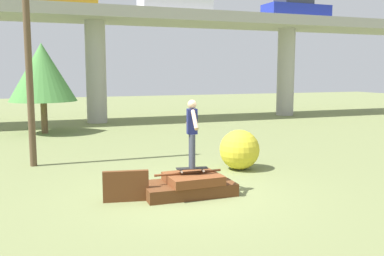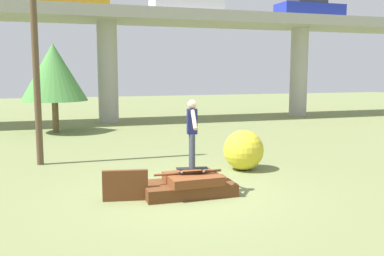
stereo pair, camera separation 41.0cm
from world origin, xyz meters
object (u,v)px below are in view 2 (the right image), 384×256
at_px(car_on_overpass_right, 185,2).
at_px(bush_yellow_flowering, 244,150).
at_px(utility_pole, 35,37).
at_px(tree_behind_left, 54,72).
at_px(skater, 192,129).
at_px(skateboard, 192,169).
at_px(car_on_overpass_far_right, 309,8).

relative_size(car_on_overpass_right, bush_yellow_flowering, 3.44).
height_order(utility_pole, tree_behind_left, utility_pole).
xyz_separation_m(skater, utility_pole, (-3.43, 4.50, 2.31)).
height_order(skateboard, skater, skater).
relative_size(car_on_overpass_right, utility_pole, 0.54).
height_order(car_on_overpass_right, car_on_overpass_far_right, car_on_overpass_far_right).
bearing_deg(skater, utility_pole, 127.31).
height_order(utility_pole, bush_yellow_flowering, utility_pole).
bearing_deg(car_on_overpass_right, skater, -106.39).
bearing_deg(bush_yellow_flowering, car_on_overpass_right, 80.58).
bearing_deg(skateboard, car_on_overpass_far_right, 49.88).
distance_m(car_on_overpass_right, bush_yellow_flowering, 14.17).
bearing_deg(bush_yellow_flowering, tree_behind_left, 117.82).
xyz_separation_m(car_on_overpass_far_right, tree_behind_left, (-15.39, -3.12, -3.98)).
xyz_separation_m(tree_behind_left, bush_yellow_flowering, (5.12, -9.71, -2.21)).
bearing_deg(car_on_overpass_far_right, skateboard, -130.12).
xyz_separation_m(car_on_overpass_right, tree_behind_left, (-7.22, -2.89, -3.92)).
distance_m(car_on_overpass_right, tree_behind_left, 8.70).
bearing_deg(tree_behind_left, skater, -75.87).
relative_size(tree_behind_left, bush_yellow_flowering, 3.55).
bearing_deg(skateboard, tree_behind_left, 104.13).
bearing_deg(utility_pole, bush_yellow_flowering, -24.41).
distance_m(skater, car_on_overpass_right, 16.03).
relative_size(skateboard, skater, 0.48).
bearing_deg(car_on_overpass_right, bush_yellow_flowering, -99.42).
bearing_deg(car_on_overpass_right, tree_behind_left, -158.17).
xyz_separation_m(car_on_overpass_far_right, bush_yellow_flowering, (-10.26, -12.83, -6.19)).
relative_size(skateboard, tree_behind_left, 0.18).
height_order(skateboard, car_on_overpass_far_right, car_on_overpass_far_right).
height_order(skater, car_on_overpass_far_right, car_on_overpass_far_right).
relative_size(car_on_overpass_right, tree_behind_left, 0.97).
bearing_deg(tree_behind_left, car_on_overpass_far_right, 11.45).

